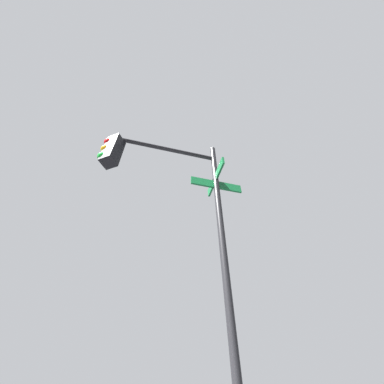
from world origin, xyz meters
The scene contains 1 object.
traffic_signal_near centered at (-6.35, -6.33, 4.39)m, with size 2.48×1.88×6.22m.
Camera 1 is at (-7.90, -3.55, 1.37)m, focal length 21.91 mm.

